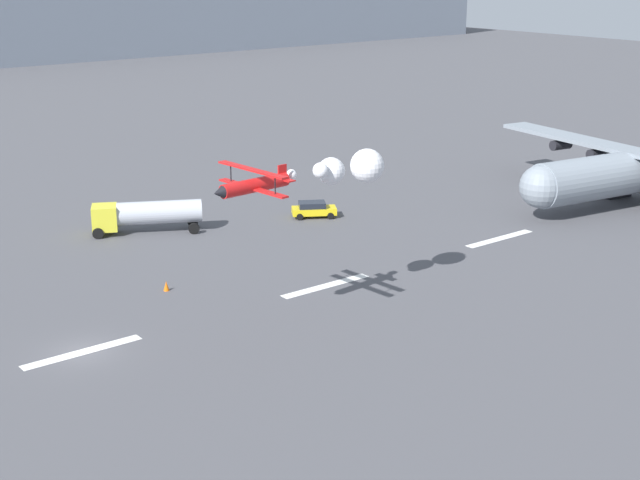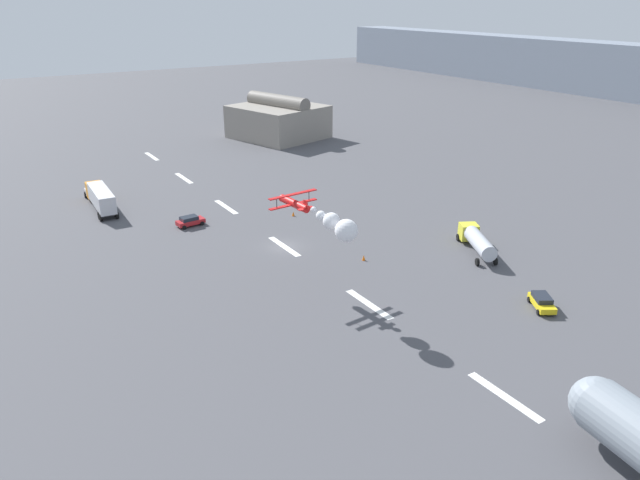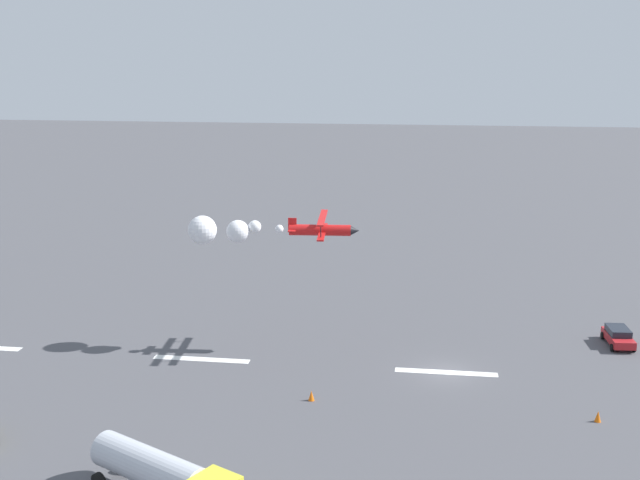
{
  "view_description": "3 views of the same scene",
  "coord_description": "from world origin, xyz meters",
  "px_view_note": "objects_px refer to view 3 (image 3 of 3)",
  "views": [
    {
      "loc": [
        -21.11,
        -51.54,
        24.24
      ],
      "look_at": [
        19.22,
        0.0,
        3.79
      ],
      "focal_mm": 51.5,
      "sensor_mm": 36.0,
      "label": 1
    },
    {
      "loc": [
        67.01,
        -36.34,
        32.29
      ],
      "look_at": [
        9.56,
        -0.13,
        4.33
      ],
      "focal_mm": 33.32,
      "sensor_mm": 36.0,
      "label": 2
    },
    {
      "loc": [
        1.64,
        59.49,
        24.48
      ],
      "look_at": [
        10.6,
        -4.3,
        9.32
      ],
      "focal_mm": 44.96,
      "sensor_mm": 36.0,
      "label": 3
    }
  ],
  "objects_px": {
    "traffic_cone_near": "(598,417)",
    "fuel_tanker_truck": "(165,475)",
    "followme_car_yellow": "(618,336)",
    "stunt_biplane_red": "(238,230)",
    "traffic_cone_far": "(311,396)"
  },
  "relations": [
    {
      "from": "traffic_cone_far",
      "to": "traffic_cone_near",
      "type": "bearing_deg",
      "value": 178.13
    },
    {
      "from": "traffic_cone_near",
      "to": "stunt_biplane_red",
      "type": "bearing_deg",
      "value": -22.02
    },
    {
      "from": "fuel_tanker_truck",
      "to": "traffic_cone_near",
      "type": "bearing_deg",
      "value": -151.74
    },
    {
      "from": "fuel_tanker_truck",
      "to": "followme_car_yellow",
      "type": "xyz_separation_m",
      "value": [
        -30.31,
        -29.23,
        -0.94
      ]
    },
    {
      "from": "followme_car_yellow",
      "to": "traffic_cone_far",
      "type": "xyz_separation_m",
      "value": [
        24.34,
        14.74,
        -0.44
      ]
    },
    {
      "from": "stunt_biplane_red",
      "to": "followme_car_yellow",
      "type": "height_order",
      "value": "stunt_biplane_red"
    },
    {
      "from": "stunt_biplane_red",
      "to": "traffic_cone_far",
      "type": "relative_size",
      "value": 19.12
    },
    {
      "from": "stunt_biplane_red",
      "to": "fuel_tanker_truck",
      "type": "relative_size",
      "value": 1.47
    },
    {
      "from": "traffic_cone_near",
      "to": "fuel_tanker_truck",
      "type": "bearing_deg",
      "value": 28.26
    },
    {
      "from": "traffic_cone_near",
      "to": "traffic_cone_far",
      "type": "bearing_deg",
      "value": -1.87
    },
    {
      "from": "traffic_cone_near",
      "to": "traffic_cone_far",
      "type": "distance_m",
      "value": 19.79
    },
    {
      "from": "followme_car_yellow",
      "to": "stunt_biplane_red",
      "type": "bearing_deg",
      "value": 7.58
    },
    {
      "from": "fuel_tanker_truck",
      "to": "followme_car_yellow",
      "type": "height_order",
      "value": "fuel_tanker_truck"
    },
    {
      "from": "traffic_cone_near",
      "to": "traffic_cone_far",
      "type": "relative_size",
      "value": 1.0
    },
    {
      "from": "traffic_cone_near",
      "to": "traffic_cone_far",
      "type": "height_order",
      "value": "same"
    }
  ]
}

